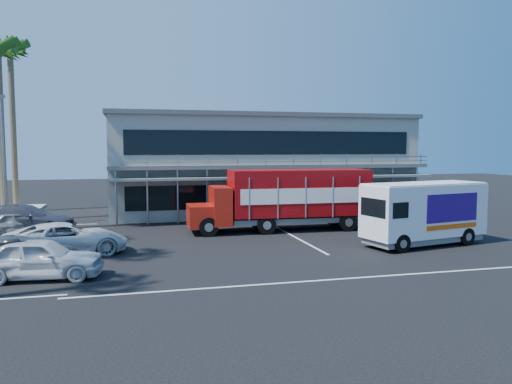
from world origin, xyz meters
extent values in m
plane|color=black|center=(0.00, 0.00, 0.00)|extent=(120.00, 120.00, 0.00)
cube|color=gray|center=(3.00, 15.00, 3.50)|extent=(22.00, 10.00, 7.00)
cube|color=#515454|center=(3.00, 15.00, 7.15)|extent=(22.40, 10.40, 0.30)
cube|color=#515454|center=(3.00, 9.40, 3.60)|extent=(22.00, 1.20, 0.25)
cube|color=gray|center=(3.00, 8.85, 4.10)|extent=(22.00, 0.08, 0.90)
cube|color=slate|center=(3.00, 9.10, 2.90)|extent=(22.00, 1.80, 0.15)
cube|color=black|center=(3.00, 9.98, 1.60)|extent=(20.00, 0.06, 1.60)
cube|color=black|center=(3.00, 9.98, 5.20)|extent=(20.00, 0.06, 1.60)
cylinder|color=brown|center=(-14.70, 13.00, 5.50)|extent=(0.44, 0.44, 11.00)
cylinder|color=brown|center=(-15.10, 18.50, 6.00)|extent=(0.44, 0.44, 12.00)
sphere|color=#1E3E11|center=(-15.10, 18.50, 12.20)|extent=(1.10, 1.10, 1.10)
cylinder|color=gray|center=(-14.20, 11.00, 4.00)|extent=(0.14, 0.14, 8.00)
cube|color=gray|center=(-14.20, 11.00, 8.00)|extent=(0.50, 0.25, 0.18)
cube|color=#A4180D|center=(-2.82, 5.15, 1.02)|extent=(1.49, 2.33, 1.22)
cube|color=#A4180D|center=(-1.69, 5.12, 1.58)|extent=(1.09, 2.58, 2.14)
cube|color=black|center=(-1.69, 5.12, 2.19)|extent=(0.11, 2.17, 0.71)
cube|color=maroon|center=(3.00, 5.00, 2.25)|extent=(8.23, 2.76, 2.65)
cube|color=slate|center=(3.00, 5.00, 0.66)|extent=(8.22, 2.38, 0.31)
cube|color=white|center=(2.97, 3.71, 2.14)|extent=(7.51, 0.22, 0.87)
cube|color=white|center=(3.03, 6.29, 2.14)|extent=(7.51, 0.22, 0.87)
cylinder|color=black|center=(-2.54, 4.02, 0.53)|extent=(1.07, 0.31, 1.06)
cylinder|color=black|center=(-2.48, 6.26, 0.53)|extent=(1.07, 0.31, 1.06)
cylinder|color=black|center=(0.73, 3.93, 0.53)|extent=(1.07, 0.31, 1.06)
cylinder|color=black|center=(0.78, 6.18, 0.53)|extent=(1.07, 0.31, 1.06)
cylinder|color=black|center=(5.62, 3.81, 0.53)|extent=(1.07, 0.31, 1.06)
cylinder|color=black|center=(5.68, 6.05, 0.53)|extent=(1.07, 0.31, 1.06)
cube|color=white|center=(7.49, -0.98, 1.78)|extent=(6.69, 3.42, 2.55)
cube|color=slate|center=(7.49, -0.98, 0.36)|extent=(6.40, 3.16, 0.32)
cube|color=black|center=(4.38, -1.61, 2.05)|extent=(0.42, 1.77, 0.87)
cube|color=white|center=(7.49, -0.98, 3.08)|extent=(6.56, 3.35, 0.07)
cube|color=#2D0B67|center=(8.42, -1.92, 1.96)|extent=(3.22, 0.69, 1.37)
cube|color=#2D0B67|center=(7.98, 0.25, 1.96)|extent=(3.22, 0.69, 1.37)
cube|color=#F2590C|center=(8.43, -1.92, 1.05)|extent=(3.22, 0.68, 0.23)
cylinder|color=black|center=(5.45, -2.38, 0.44)|extent=(0.91, 0.45, 0.88)
cylinder|color=black|center=(5.06, -0.49, 0.44)|extent=(0.91, 0.45, 0.88)
cylinder|color=black|center=(9.56, -1.54, 0.44)|extent=(0.91, 0.45, 0.88)
cylinder|color=black|center=(9.17, 0.35, 0.44)|extent=(0.91, 0.45, 0.88)
imported|color=silver|center=(-9.95, -3.21, 0.77)|extent=(4.68, 2.27, 1.54)
imported|color=black|center=(-10.75, -2.50, 0.74)|extent=(4.74, 3.04, 1.47)
imported|color=silver|center=(-9.50, 0.80, 0.75)|extent=(5.86, 3.76, 1.50)
imported|color=#303341|center=(-12.50, 7.60, 0.82)|extent=(5.97, 3.24, 1.64)
imported|color=gray|center=(-12.50, 7.20, 0.67)|extent=(4.06, 1.90, 1.34)
camera|label=1|loc=(-6.69, -22.73, 4.82)|focal=35.00mm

